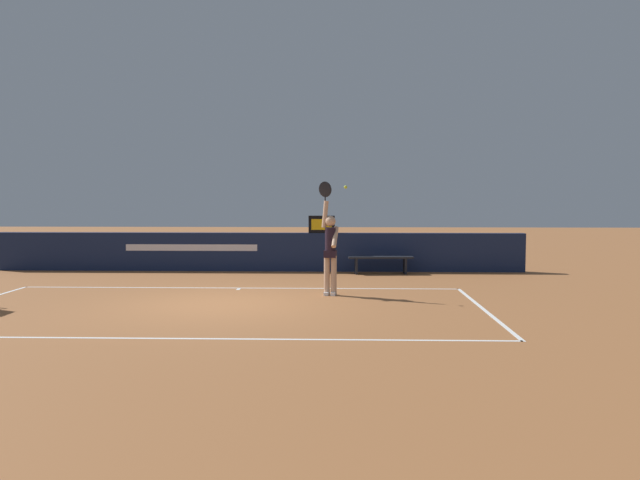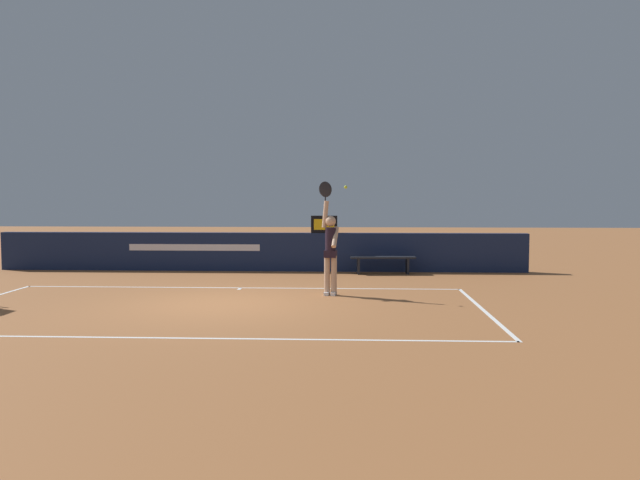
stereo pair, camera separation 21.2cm
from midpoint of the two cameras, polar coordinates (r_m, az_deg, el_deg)
ground_plane at (r=13.22m, az=-8.14°, el=-5.56°), size 60.00×60.00×0.00m
court_lines at (r=12.75m, az=-8.55°, el=-5.91°), size 10.30×5.39×0.00m
back_wall at (r=18.58m, az=-4.95°, el=-1.04°), size 15.14×0.26×1.10m
speed_display at (r=18.37m, az=0.70°, el=1.40°), size 0.74×0.20×0.49m
tennis_player at (r=14.01m, az=1.35°, el=-0.71°), size 0.47×0.43×2.50m
tennis_ball at (r=13.77m, az=2.73°, el=4.69°), size 0.07×0.07×0.07m
courtside_bench_near at (r=17.87m, az=5.91°, el=-1.80°), size 1.80×0.47×0.48m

